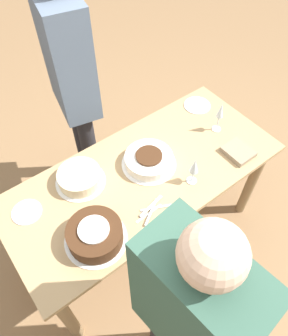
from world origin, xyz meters
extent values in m
plane|color=#8E6B47|center=(0.00, 0.00, 0.00)|extent=(12.00, 12.00, 0.00)
cube|color=tan|center=(0.00, 0.00, 0.76)|extent=(1.64, 0.73, 0.03)
cylinder|color=#8E724D|center=(-0.74, -0.29, 0.37)|extent=(0.07, 0.07, 0.74)
cylinder|color=#8E724D|center=(0.74, -0.29, 0.37)|extent=(0.07, 0.07, 0.74)
cylinder|color=#8E724D|center=(-0.74, 0.29, 0.37)|extent=(0.07, 0.07, 0.74)
cylinder|color=#8E724D|center=(0.74, 0.29, 0.37)|extent=(0.07, 0.07, 0.74)
cylinder|color=white|center=(0.06, 0.04, 0.77)|extent=(0.32, 0.32, 0.01)
cylinder|color=white|center=(0.06, 0.04, 0.81)|extent=(0.28, 0.28, 0.06)
cylinder|color=#422614|center=(0.06, 0.04, 0.85)|extent=(0.15, 0.15, 0.01)
cylinder|color=white|center=(-0.44, -0.18, 0.77)|extent=(0.31, 0.31, 0.01)
cylinder|color=#422614|center=(-0.44, -0.18, 0.83)|extent=(0.27, 0.27, 0.10)
cylinder|color=white|center=(-0.44, -0.18, 0.88)|extent=(0.15, 0.15, 0.01)
cylinder|color=white|center=(-0.32, 0.17, 0.77)|extent=(0.28, 0.28, 0.01)
cylinder|color=beige|center=(-0.32, 0.17, 0.81)|extent=(0.24, 0.24, 0.07)
cylinder|color=silver|center=(0.18, -0.21, 0.77)|extent=(0.06, 0.06, 0.00)
cylinder|color=silver|center=(0.18, -0.21, 0.82)|extent=(0.01, 0.01, 0.09)
cone|color=silver|center=(0.18, -0.21, 0.91)|extent=(0.05, 0.05, 0.09)
cylinder|color=silver|center=(0.58, 0.00, 0.77)|extent=(0.06, 0.06, 0.00)
cylinder|color=silver|center=(0.58, 0.00, 0.83)|extent=(0.01, 0.01, 0.11)
cone|color=silver|center=(0.58, 0.00, 0.93)|extent=(0.04, 0.04, 0.10)
cylinder|color=silver|center=(-0.65, 0.17, 0.77)|extent=(0.16, 0.16, 0.01)
cylinder|color=silver|center=(0.64, 0.24, 0.77)|extent=(0.18, 0.18, 0.01)
cube|color=silver|center=(-0.14, -0.23, 0.77)|extent=(0.17, 0.02, 0.00)
cube|color=silver|center=(-0.09, -0.22, 0.78)|extent=(0.16, 0.08, 0.00)
cube|color=silver|center=(-0.10, -0.20, 0.78)|extent=(0.17, 0.04, 0.00)
cube|color=silver|center=(-0.11, -0.20, 0.78)|extent=(0.17, 0.05, 0.00)
cube|color=silver|center=(-0.13, -0.23, 0.79)|extent=(0.15, 0.10, 0.00)
cube|color=gray|center=(0.54, -0.22, 0.79)|extent=(0.14, 0.17, 0.03)
cylinder|color=#232328|center=(-0.37, -0.64, 0.39)|extent=(0.11, 0.11, 0.79)
cube|color=#335647|center=(-0.36, -0.75, 1.11)|extent=(0.26, 0.42, 0.66)
sphere|color=#DBB293|center=(-0.36, -0.75, 1.53)|extent=(0.18, 0.18, 0.18)
cylinder|color=#232328|center=(-0.01, 0.79, 0.42)|extent=(0.11, 0.11, 0.84)
cylinder|color=#232328|center=(-0.06, 0.57, 0.42)|extent=(0.11, 0.11, 0.84)
cube|color=slate|center=(-0.03, 0.68, 1.19)|extent=(0.30, 0.44, 0.70)
camera|label=1|loc=(-0.68, -0.90, 2.28)|focal=35.00mm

